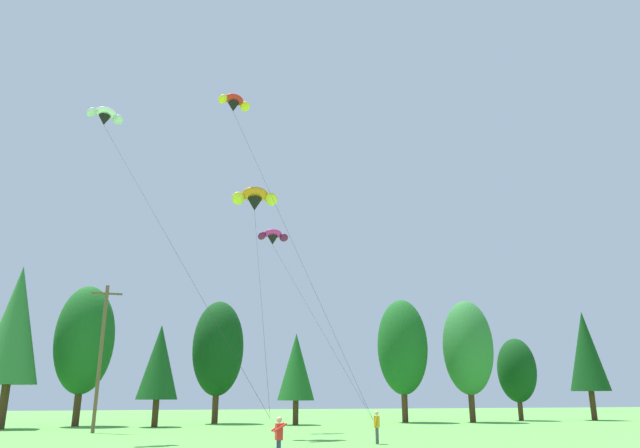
{
  "coord_description": "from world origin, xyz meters",
  "views": [
    {
      "loc": [
        -9.3,
        -2.9,
        2.4
      ],
      "look_at": [
        -1.3,
        23.4,
        10.55
      ],
      "focal_mm": 32.84,
      "sensor_mm": 36.0,
      "label": 1
    }
  ],
  "objects_px": {
    "kite_flyer_near": "(279,436)",
    "parafoil_kite_high_white": "(105,116)",
    "parafoil_kite_far_orange": "(255,199)",
    "parafoil_kite_low_red_yellow": "(234,103)",
    "utility_pole": "(101,353)",
    "parafoil_kite_mid_magenta": "(273,237)",
    "kite_flyer_mid": "(377,425)"
  },
  "relations": [
    {
      "from": "utility_pole",
      "to": "kite_flyer_mid",
      "type": "distance_m",
      "value": 21.78
    },
    {
      "from": "utility_pole",
      "to": "parafoil_kite_mid_magenta",
      "type": "height_order",
      "value": "parafoil_kite_mid_magenta"
    },
    {
      "from": "utility_pole",
      "to": "parafoil_kite_high_white",
      "type": "relative_size",
      "value": 0.54
    },
    {
      "from": "parafoil_kite_mid_magenta",
      "to": "kite_flyer_mid",
      "type": "bearing_deg",
      "value": -76.2
    },
    {
      "from": "parafoil_kite_high_white",
      "to": "parafoil_kite_mid_magenta",
      "type": "distance_m",
      "value": 15.29
    },
    {
      "from": "utility_pole",
      "to": "parafoil_kite_far_orange",
      "type": "height_order",
      "value": "parafoil_kite_far_orange"
    },
    {
      "from": "parafoil_kite_high_white",
      "to": "parafoil_kite_mid_magenta",
      "type": "relative_size",
      "value": 1.37
    },
    {
      "from": "kite_flyer_near",
      "to": "parafoil_kite_high_white",
      "type": "bearing_deg",
      "value": 120.87
    },
    {
      "from": "kite_flyer_mid",
      "to": "parafoil_kite_far_orange",
      "type": "height_order",
      "value": "parafoil_kite_far_orange"
    },
    {
      "from": "parafoil_kite_mid_magenta",
      "to": "parafoil_kite_far_orange",
      "type": "xyz_separation_m",
      "value": [
        -2.54,
        -5.54,
        1.1
      ]
    },
    {
      "from": "parafoil_kite_mid_magenta",
      "to": "utility_pole",
      "type": "bearing_deg",
      "value": 170.35
    },
    {
      "from": "kite_flyer_near",
      "to": "kite_flyer_mid",
      "type": "relative_size",
      "value": 1.0
    },
    {
      "from": "utility_pole",
      "to": "parafoil_kite_high_white",
      "type": "distance_m",
      "value": 16.89
    },
    {
      "from": "kite_flyer_mid",
      "to": "parafoil_kite_high_white",
      "type": "height_order",
      "value": "parafoil_kite_high_white"
    },
    {
      "from": "parafoil_kite_high_white",
      "to": "parafoil_kite_low_red_yellow",
      "type": "height_order",
      "value": "parafoil_kite_low_red_yellow"
    },
    {
      "from": "kite_flyer_near",
      "to": "parafoil_kite_high_white",
      "type": "height_order",
      "value": "parafoil_kite_high_white"
    },
    {
      "from": "parafoil_kite_high_white",
      "to": "parafoil_kite_low_red_yellow",
      "type": "relative_size",
      "value": 0.84
    },
    {
      "from": "kite_flyer_mid",
      "to": "parafoil_kite_low_red_yellow",
      "type": "relative_size",
      "value": 0.07
    },
    {
      "from": "kite_flyer_near",
      "to": "parafoil_kite_far_orange",
      "type": "relative_size",
      "value": 0.11
    },
    {
      "from": "parafoil_kite_high_white",
      "to": "parafoil_kite_mid_magenta",
      "type": "height_order",
      "value": "parafoil_kite_high_white"
    },
    {
      "from": "parafoil_kite_low_red_yellow",
      "to": "parafoil_kite_high_white",
      "type": "bearing_deg",
      "value": -169.58
    },
    {
      "from": "utility_pole",
      "to": "parafoil_kite_low_red_yellow",
      "type": "xyz_separation_m",
      "value": [
        7.87,
        -6.53,
        17.92
      ]
    },
    {
      "from": "kite_flyer_near",
      "to": "parafoil_kite_mid_magenta",
      "type": "bearing_deg",
      "value": 78.96
    },
    {
      "from": "kite_flyer_mid",
      "to": "parafoil_kite_mid_magenta",
      "type": "relative_size",
      "value": 0.12
    },
    {
      "from": "parafoil_kite_mid_magenta",
      "to": "parafoil_kite_far_orange",
      "type": "bearing_deg",
      "value": -114.66
    },
    {
      "from": "parafoil_kite_far_orange",
      "to": "parafoil_kite_low_red_yellow",
      "type": "bearing_deg",
      "value": 146.97
    },
    {
      "from": "parafoil_kite_high_white",
      "to": "parafoil_kite_mid_magenta",
      "type": "xyz_separation_m",
      "value": [
        12.83,
        6.08,
        -5.68
      ]
    },
    {
      "from": "parafoil_kite_high_white",
      "to": "parafoil_kite_far_orange",
      "type": "height_order",
      "value": "parafoil_kite_high_white"
    },
    {
      "from": "utility_pole",
      "to": "kite_flyer_mid",
      "type": "bearing_deg",
      "value": -44.53
    },
    {
      "from": "utility_pole",
      "to": "kite_flyer_near",
      "type": "xyz_separation_m",
      "value": [
        7.97,
        -22.81,
        -4.46
      ]
    },
    {
      "from": "parafoil_kite_high_white",
      "to": "parafoil_kite_low_red_yellow",
      "type": "bearing_deg",
      "value": 10.42
    },
    {
      "from": "kite_flyer_near",
      "to": "parafoil_kite_far_orange",
      "type": "distance_m",
      "value": 21.2
    }
  ]
}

